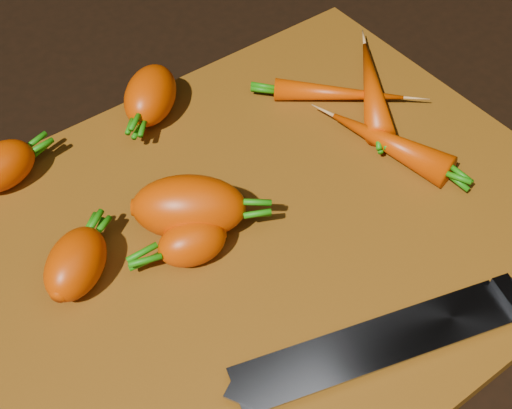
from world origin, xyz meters
TOP-DOWN VIEW (x-y plane):
  - ground at (0.00, 0.00)m, footprint 2.00×2.00m
  - cutting_board at (0.00, 0.00)m, footprint 0.50×0.40m
  - carrot_0 at (-0.14, 0.04)m, footprint 0.08×0.07m
  - carrot_1 at (-0.06, 0.01)m, footprint 0.06×0.05m
  - carrot_2 at (-0.05, 0.03)m, footprint 0.10×0.09m
  - carrot_3 at (-0.00, 0.17)m, footprint 0.08×0.08m
  - carrot_4 at (-0.15, 0.17)m, footprint 0.06×0.05m
  - carrot_5 at (0.18, 0.06)m, footprint 0.10×0.12m
  - carrot_6 at (0.15, 0.08)m, footprint 0.10×0.10m
  - carrot_7 at (0.14, -0.00)m, footprint 0.06×0.12m
  - knife at (0.01, -0.14)m, footprint 0.33×0.12m

SIDE VIEW (x-z plane):
  - ground at x=0.00m, z-range -0.01..0.00m
  - cutting_board at x=0.00m, z-range 0.00..0.01m
  - knife at x=0.01m, z-range 0.01..0.03m
  - carrot_6 at x=0.15m, z-range 0.01..0.03m
  - carrot_5 at x=0.18m, z-range 0.01..0.04m
  - carrot_7 at x=0.14m, z-range 0.01..0.04m
  - carrot_1 at x=-0.06m, z-range 0.01..0.05m
  - carrot_4 at x=-0.15m, z-range 0.01..0.05m
  - carrot_0 at x=-0.14m, z-range 0.01..0.05m
  - carrot_3 at x=0.00m, z-range 0.01..0.06m
  - carrot_2 at x=-0.05m, z-range 0.01..0.06m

